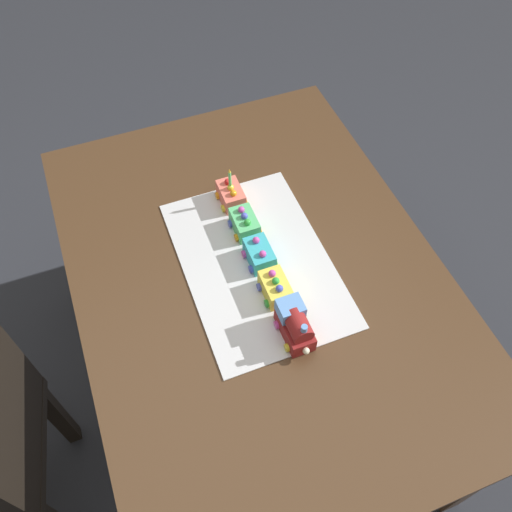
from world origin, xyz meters
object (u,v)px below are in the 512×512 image
cake_locomotive (295,325)px  cake_car_tanker_coral (231,195)px  cake_car_caboose_mint_green (245,223)px  birthday_candle (230,177)px  dining_table (258,293)px  cake_car_hopper_turquoise (259,254)px  cake_car_gondola_lemon (275,288)px

cake_locomotive → cake_car_tanker_coral: cake_locomotive is taller
cake_car_caboose_mint_green → cake_car_tanker_coral: 0.12m
cake_locomotive → birthday_candle: (0.48, 0.00, 0.06)m
dining_table → birthday_candle: birthday_candle is taller
birthday_candle → cake_car_hopper_turquoise: bearing=-180.0°
dining_table → cake_car_tanker_coral: cake_car_tanker_coral is taller
cake_locomotive → cake_car_hopper_turquoise: bearing=-0.0°
cake_car_hopper_turquoise → cake_car_caboose_mint_green: bearing=0.0°
cake_car_tanker_coral → cake_car_gondola_lemon: bearing=180.0°
cake_car_hopper_turquoise → cake_car_tanker_coral: 0.24m
cake_car_hopper_turquoise → cake_car_gondola_lemon: bearing=180.0°
cake_car_hopper_turquoise → cake_car_tanker_coral: (0.24, 0.00, 0.00)m
cake_car_tanker_coral → cake_car_caboose_mint_green: bearing=180.0°
cake_car_caboose_mint_green → cake_car_hopper_turquoise: bearing=180.0°
cake_locomotive → cake_car_hopper_turquoise: 0.25m
cake_car_caboose_mint_green → birthday_candle: birthday_candle is taller
cake_car_gondola_lemon → cake_car_hopper_turquoise: size_ratio=1.00×
cake_car_tanker_coral → birthday_candle: bearing=0.0°
cake_car_gondola_lemon → dining_table: bearing=12.8°
dining_table → birthday_candle: size_ratio=21.59×
cake_locomotive → cake_car_caboose_mint_green: size_ratio=1.40×
cake_car_caboose_mint_green → dining_table: bearing=173.4°
cake_car_hopper_turquoise → cake_car_caboose_mint_green: size_ratio=1.00×
birthday_candle → cake_car_tanker_coral: bearing=-180.0°
cake_car_hopper_turquoise → birthday_candle: size_ratio=1.54×
dining_table → cake_car_hopper_turquoise: 0.15m
dining_table → birthday_candle: (0.28, -0.02, 0.21)m
cake_locomotive → cake_car_tanker_coral: 0.48m
cake_car_hopper_turquoise → birthday_candle: birthday_candle is taller
cake_car_gondola_lemon → cake_car_tanker_coral: bearing=0.0°
cake_locomotive → cake_car_hopper_turquoise: (0.25, -0.00, -0.02)m
cake_car_gondola_lemon → cake_car_tanker_coral: size_ratio=1.00×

